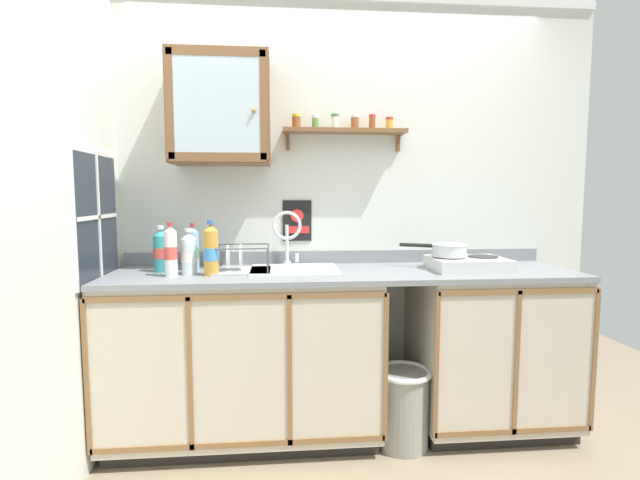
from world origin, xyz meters
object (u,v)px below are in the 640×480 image
Objects in this scene: bottle_water_clear_3 at (189,254)px; warning_sign at (297,221)px; wall_cabinet at (220,110)px; trash_bin at (403,406)px; bottle_juice_amber_2 at (211,251)px; hot_plate_stove at (468,263)px; bottle_opaque_white_4 at (171,252)px; bottle_detergent_teal_0 at (161,251)px; dish_rack at (241,267)px; sink at (294,275)px; bottle_water_blue_1 at (193,249)px; saucepan at (448,250)px.

bottle_water_clear_3 is 0.71m from warning_sign.
trash_bin is (1.00, -0.33, -1.64)m from wall_cabinet.
trash_bin is (1.03, -0.09, -0.87)m from bottle_juice_amber_2.
bottle_opaque_white_4 reaches higher than hot_plate_stove.
bottle_juice_amber_2 is 1.17× the size of warning_sign.
bottle_detergent_teal_0 is 0.88× the size of bottle_juice_amber_2.
bottle_juice_amber_2 is 0.20m from dish_rack.
sink reaches higher than bottle_detergent_teal_0.
warning_sign is 0.58× the size of trash_bin.
warning_sign is at bearing 39.37° from bottle_juice_amber_2.
bottle_juice_amber_2 is at bearing -177.44° from hot_plate_stove.
dish_rack is 0.71× the size of trash_bin.
bottle_water_clear_3 is 0.99× the size of warning_sign.
bottle_juice_amber_2 reaches higher than bottle_opaque_white_4.
bottle_opaque_white_4 is at bearing -176.08° from bottle_juice_amber_2.
bottle_water_blue_1 is 0.30m from dish_rack.
saucepan is 1.26× the size of bottle_opaque_white_4.
bottle_water_blue_1 reaches higher than bottle_water_clear_3.
dish_rack is at bearing -179.99° from saucepan.
hot_plate_stove is 1.70× the size of bottle_water_clear_3.
sink is 1.83× the size of bottle_water_blue_1.
bottle_water_blue_1 is at bearing 68.30° from bottle_opaque_white_4.
dish_rack is (0.27, 0.04, -0.08)m from bottle_water_clear_3.
saucepan is 0.58× the size of wall_cabinet.
bottle_detergent_teal_0 is 0.20m from bottle_water_clear_3.
bottle_opaque_white_4 is 0.38m from dish_rack.
bottle_detergent_teal_0 is at bearing 119.24° from bottle_opaque_white_4.
bottle_juice_amber_2 reaches higher than bottle_water_blue_1.
bottle_water_blue_1 is 1.47m from trash_bin.
dish_rack is at bearing -137.66° from warning_sign.
warning_sign is at bearing 42.34° from dish_rack.
dish_rack is at bearing 9.10° from bottle_water_clear_3.
trash_bin is (1.16, -0.27, -0.85)m from bottle_water_blue_1.
hot_plate_stove is at bearing 0.61° from bottle_water_clear_3.
bottle_opaque_white_4 reaches higher than saucepan.
wall_cabinet reaches higher than trash_bin.
saucepan is (0.89, -0.03, 0.14)m from sink.
saucepan is 1.63m from bottle_detergent_teal_0.
bottle_water_clear_3 is 0.10m from bottle_opaque_white_4.
bottle_detergent_teal_0 is (-1.63, 0.06, 0.00)m from saucepan.
bottle_juice_amber_2 is (-1.33, -0.09, 0.02)m from saucepan.
sink is at bearing 177.84° from saucepan.
bottle_water_blue_1 is 0.22m from bottle_juice_amber_2.
bottle_detergent_teal_0 reaches higher than bottle_water_clear_3.
hot_plate_stove is 1.48× the size of bottle_opaque_white_4.
sink is 0.59m from bottle_water_blue_1.
bottle_juice_amber_2 is (-0.44, -0.13, 0.16)m from sink.
hot_plate_stove is at bearing 20.58° from trash_bin.
sink is 1.97× the size of bottle_water_clear_3.
bottle_juice_amber_2 is at bearing -148.22° from dish_rack.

